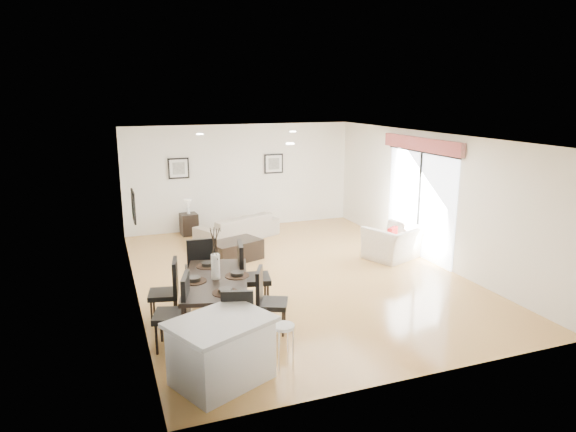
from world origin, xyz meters
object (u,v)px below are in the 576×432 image
object	(u,v)px
dining_chair_foot	(201,265)
dining_chair_wnear	(178,308)
side_table	(189,224)
kitchen_island	(222,350)
sofa	(237,227)
dining_chair_enear	(267,297)
dining_chair_wfar	(169,287)
coffee_table	(235,250)
dining_chair_efar	(248,272)
bar_stool	(284,331)
dining_table	(216,283)
dining_chair_head	(238,324)
armchair	(394,242)

from	to	relation	value
dining_chair_foot	dining_chair_wnear	bearing A→B (deg)	71.60
side_table	kitchen_island	bearing A→B (deg)	-96.43
sofa	side_table	bearing A→B (deg)	-61.85
dining_chair_enear	kitchen_island	distance (m)	1.47
dining_chair_wfar	coffee_table	world-z (taller)	dining_chair_wfar
dining_chair_foot	dining_chair_efar	bearing A→B (deg)	138.00
coffee_table	bar_stool	size ratio (longest dim) A/B	1.74
dining_table	dining_chair_foot	size ratio (longest dim) A/B	1.81
side_table	dining_chair_wnear	bearing A→B (deg)	-101.01
dining_chair_head	side_table	world-z (taller)	dining_chair_head
dining_chair_head	kitchen_island	world-z (taller)	dining_chair_head
sofa	dining_chair_head	xyz separation A→B (m)	(-1.50, -5.70, 0.23)
dining_table	dining_chair_enear	bearing A→B (deg)	-18.02
dining_chair_wnear	kitchen_island	world-z (taller)	dining_chair_wnear
dining_chair_wfar	dining_chair_enear	xyz separation A→B (m)	(1.31, -0.87, -0.01)
dining_chair_efar	dining_chair_foot	bearing A→B (deg)	55.78
dining_chair_wnear	dining_table	bearing A→B (deg)	143.56
kitchen_island	bar_stool	world-z (taller)	kitchen_island
side_table	kitchen_island	distance (m)	6.96
coffee_table	dining_chair_wnear	bearing A→B (deg)	-136.67
sofa	dining_chair_efar	world-z (taller)	dining_chair_efar
armchair	dining_chair_wfar	world-z (taller)	dining_chair_wfar
dining_chair_head	coffee_table	xyz separation A→B (m)	(1.04, 4.14, -0.32)
dining_chair_efar	dining_chair_foot	xyz separation A→B (m)	(-0.64, 0.65, -0.01)
armchair	kitchen_island	size ratio (longest dim) A/B	0.76
dining_chair_efar	dining_chair_head	distance (m)	1.74
bar_stool	side_table	bearing A→B (deg)	90.23
dining_chair_enear	dining_chair_head	xyz separation A→B (m)	(-0.63, -0.72, -0.01)
dining_chair_foot	kitchen_island	xyz separation A→B (m)	(-0.28, -2.67, -0.21)
armchair	dining_chair_enear	distance (m)	4.33
sofa	dining_chair_foot	size ratio (longest dim) A/B	1.86
dining_chair_enear	kitchen_island	world-z (taller)	dining_chair_enear
dining_chair_head	bar_stool	xyz separation A→B (m)	(0.50, -0.40, -0.00)
kitchen_island	armchair	bearing A→B (deg)	12.60
dining_chair_wnear	sofa	bearing A→B (deg)	173.32
dining_table	dining_chair_head	xyz separation A→B (m)	(0.02, -1.15, -0.16)
dining_chair_head	bar_stool	distance (m)	0.64
dining_chair_head	kitchen_island	size ratio (longest dim) A/B	0.66
dining_chair_foot	kitchen_island	distance (m)	2.70
armchair	dining_chair_enear	size ratio (longest dim) A/B	1.12
dining_table	dining_chair_efar	xyz separation A→B (m)	(0.64, 0.48, -0.06)
dining_chair_efar	dining_chair_wfar	bearing A→B (deg)	102.64
dining_chair_wnear	dining_chair_enear	world-z (taller)	dining_chair_wnear
dining_chair_efar	coffee_table	world-z (taller)	dining_chair_efar
sofa	dining_chair_enear	size ratio (longest dim) A/B	2.12
dining_chair_efar	dining_chair_head	xyz separation A→B (m)	(-0.62, -1.62, -0.10)
dining_chair_wfar	dining_chair_head	distance (m)	1.72
coffee_table	kitchen_island	xyz separation A→B (m)	(-1.35, -4.54, 0.20)
sofa	coffee_table	world-z (taller)	sofa
dining_table	coffee_table	xyz separation A→B (m)	(1.07, 2.99, -0.47)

